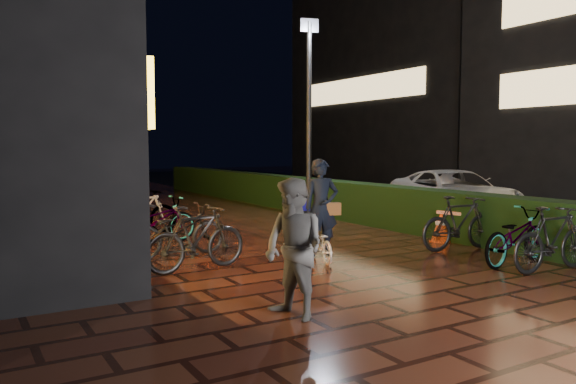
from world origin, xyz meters
TOP-DOWN VIEW (x-y plane):
  - ground at (0.00, 0.00)m, footprint 80.00×80.00m
  - asphalt_road at (9.00, 5.00)m, footprint 11.00×60.00m
  - hedge at (3.30, 8.00)m, footprint 0.70×20.00m
  - bystander_person at (-2.36, -1.12)m, footprint 0.75×0.88m
  - van at (5.97, 4.24)m, footprint 3.52×5.07m
  - far_buildings at (17.23, 9.61)m, footprint 9.08×31.00m
  - lamp_post_hedge at (2.65, 6.31)m, footprint 0.51×0.20m
  - lamp_post_sf at (-2.42, 6.44)m, footprint 0.54×0.26m
  - cyclist at (-0.34, 1.34)m, footprint 0.74×1.27m
  - traffic_barrier at (3.03, 1.11)m, footprint 0.81×1.56m
  - cart_assembly at (1.29, 4.66)m, footprint 0.65×0.60m
  - parked_bikes_storefront at (-2.28, 4.23)m, footprint 1.98×5.32m
  - parked_bikes_hedge at (2.33, -0.29)m, footprint 1.97×2.64m

SIDE VIEW (x-z plane):
  - ground at x=0.00m, z-range 0.00..0.00m
  - asphalt_road at x=9.00m, z-range 0.00..0.01m
  - traffic_barrier at x=3.03m, z-range 0.00..0.64m
  - parked_bikes_storefront at x=-2.28m, z-range -0.03..0.99m
  - parked_bikes_hedge at x=2.33m, z-range -0.02..1.01m
  - hedge at x=3.30m, z-range 0.00..1.00m
  - cart_assembly at x=1.29m, z-range 0.01..1.10m
  - cyclist at x=-0.34m, z-range -0.22..1.51m
  - van at x=5.97m, z-range 0.01..1.29m
  - bystander_person at x=-2.36m, z-range 0.00..1.59m
  - lamp_post_hedge at x=2.65m, z-range 0.27..5.57m
  - lamp_post_sf at x=-2.42m, z-range 0.29..5.99m
  - far_buildings at x=17.23m, z-range -0.53..13.47m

